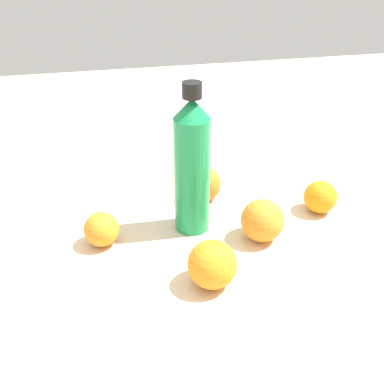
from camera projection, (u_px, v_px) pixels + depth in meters
ground_plane at (218, 230)px, 0.91m from camera, size 2.40×2.40×0.00m
water_bottle at (192, 165)px, 0.85m from camera, size 0.07×0.07×0.29m
orange_0 at (262, 221)px, 0.86m from camera, size 0.08×0.08×0.08m
orange_1 at (201, 184)px, 0.99m from camera, size 0.08×0.08×0.08m
orange_2 at (212, 264)px, 0.75m from camera, size 0.08×0.08×0.08m
orange_3 at (320, 197)px, 0.95m from camera, size 0.07×0.07×0.07m
orange_4 at (102, 229)px, 0.85m from camera, size 0.07×0.07×0.07m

